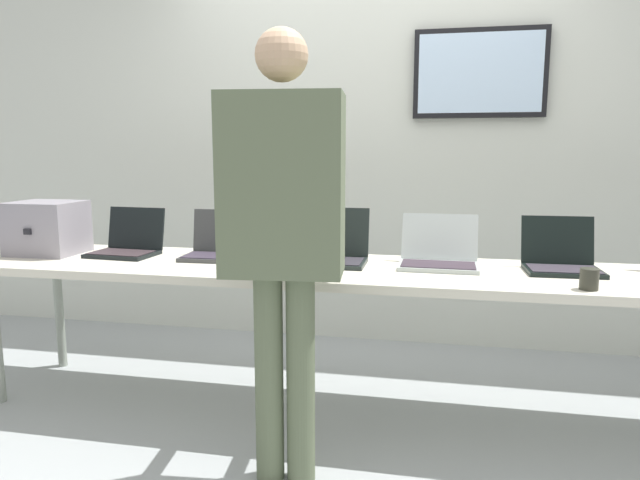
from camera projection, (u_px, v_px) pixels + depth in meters
name	position (u px, v px, depth m)	size (l,w,h in m)	color
ground	(340.00, 413.00, 2.84)	(8.00, 8.00, 0.04)	#999FA0
back_wall	(372.00, 136.00, 3.71)	(8.00, 0.11, 2.73)	silver
workbench	(341.00, 275.00, 2.73)	(3.66, 0.70, 0.73)	beige
equipment_box	(47.00, 228.00, 3.05)	(0.35, 0.31, 0.28)	gray
laptop_station_0	(128.00, 244.00, 3.04)	(0.35, 0.30, 0.24)	black
laptop_station_1	(221.00, 247.00, 2.94)	(0.36, 0.28, 0.24)	#3A3B3C
laptop_station_2	(330.00, 250.00, 2.82)	(0.36, 0.29, 0.26)	black
laptop_station_3	(439.00, 255.00, 2.73)	(0.37, 0.33, 0.24)	#AEB7B5
laptop_station_4	(561.00, 259.00, 2.63)	(0.34, 0.30, 0.24)	black
person	(284.00, 218.00, 2.10)	(0.47, 0.62, 1.71)	#5C674C
coffee_mug	(589.00, 279.00, 2.27)	(0.07, 0.07, 0.09)	#313127
paper_sheet	(273.00, 271.00, 2.62)	(0.29, 0.35, 0.00)	white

